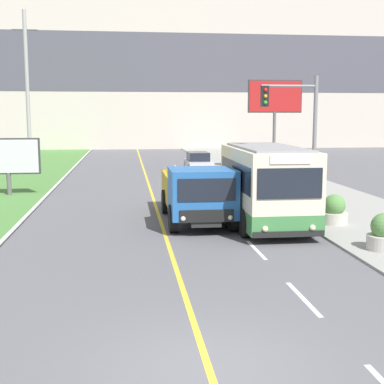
# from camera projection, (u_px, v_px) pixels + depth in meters

# --- Properties ---
(ground_plane) EXTENTS (300.00, 300.00, 0.00)m
(ground_plane) POSITION_uv_depth(u_px,v_px,m) (209.00, 369.00, 9.13)
(ground_plane) COLOR #56565B
(lane_marking_centre) EXTENTS (2.88, 140.00, 0.01)m
(lane_marking_centre) POSITION_uv_depth(u_px,v_px,m) (212.00, 325.00, 11.03)
(lane_marking_centre) COLOR gold
(lane_marking_centre) RESTS_ON ground_plane
(apartment_block_background) EXTENTS (80.00, 8.04, 20.15)m
(apartment_block_background) POSITION_uv_depth(u_px,v_px,m) (135.00, 69.00, 68.60)
(apartment_block_background) COLOR beige
(apartment_block_background) RESTS_ON ground_plane
(city_bus) EXTENTS (2.64, 5.97, 3.11)m
(city_bus) POSITION_uv_depth(u_px,v_px,m) (267.00, 187.00, 20.39)
(city_bus) COLOR beige
(city_bus) RESTS_ON ground_plane
(dump_truck) EXTENTS (2.51, 6.84, 2.32)m
(dump_truck) POSITION_uv_depth(u_px,v_px,m) (199.00, 195.00, 20.83)
(dump_truck) COLOR black
(dump_truck) RESTS_ON ground_plane
(car_distant) EXTENTS (1.80, 4.30, 1.45)m
(car_distant) POSITION_uv_depth(u_px,v_px,m) (198.00, 162.00, 40.79)
(car_distant) COLOR silver
(car_distant) RESTS_ON ground_plane
(utility_pole_far) EXTENTS (1.80, 0.28, 11.67)m
(utility_pole_far) POSITION_uv_depth(u_px,v_px,m) (27.00, 92.00, 38.66)
(utility_pole_far) COLOR #9E9E99
(utility_pole_far) RESTS_ON ground_plane
(traffic_light_mast) EXTENTS (2.28, 0.32, 5.80)m
(traffic_light_mast) POSITION_uv_depth(u_px,v_px,m) (299.00, 130.00, 21.04)
(traffic_light_mast) COLOR slate
(traffic_light_mast) RESTS_ON ground_plane
(billboard_large) EXTENTS (4.23, 0.24, 6.91)m
(billboard_large) POSITION_uv_depth(u_px,v_px,m) (275.00, 101.00, 41.18)
(billboard_large) COLOR #59595B
(billboard_large) RESTS_ON ground_plane
(billboard_small) EXTENTS (3.35, 0.24, 3.06)m
(billboard_small) POSITION_uv_depth(u_px,v_px,m) (8.00, 158.00, 28.35)
(billboard_small) COLOR #59595B
(billboard_small) RESTS_ON ground_plane
(planter_round_near) EXTENTS (1.06, 1.06, 1.17)m
(planter_round_near) POSITION_uv_depth(u_px,v_px,m) (384.00, 234.00, 16.77)
(planter_round_near) COLOR #B7B2A8
(planter_round_near) RESTS_ON sidewalk_right
(planter_round_second) EXTENTS (1.06, 1.06, 1.16)m
(planter_round_second) POSITION_uv_depth(u_px,v_px,m) (334.00, 211.00, 20.76)
(planter_round_second) COLOR #B7B2A8
(planter_round_second) RESTS_ON sidewalk_right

